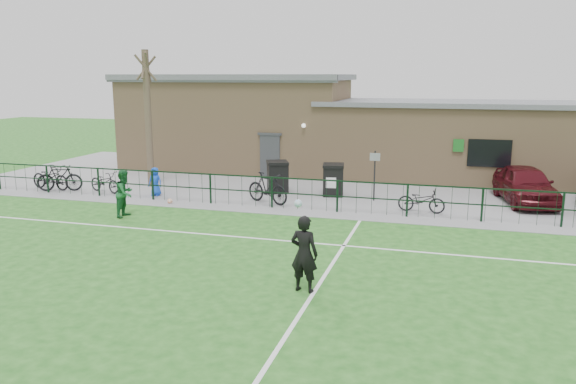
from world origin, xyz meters
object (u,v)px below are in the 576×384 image
(sign_post, at_px, (374,176))
(bicycle_a, at_px, (50,177))
(bicycle_e, at_px, (421,200))
(bicycle_d, at_px, (268,188))
(bare_tree, at_px, (148,120))
(spectator_child, at_px, (155,181))
(car_maroon, at_px, (525,184))
(wheelie_bin_right, at_px, (333,181))
(bicycle_c, at_px, (105,182))
(outfield_player, at_px, (125,193))
(wheelie_bin_left, at_px, (278,178))
(ball_ground, at_px, (170,201))
(bicycle_b, at_px, (59,178))

(sign_post, bearing_deg, bicycle_a, -173.21)
(bicycle_e, bearing_deg, bicycle_d, 98.22)
(bare_tree, height_order, spectator_child, bare_tree)
(car_maroon, bearing_deg, bicycle_d, -173.46)
(wheelie_bin_right, relative_size, sign_post, 0.62)
(bicycle_c, height_order, outfield_player, outfield_player)
(spectator_child, bearing_deg, bicycle_e, -1.03)
(wheelie_bin_left, relative_size, bicycle_e, 0.74)
(wheelie_bin_left, distance_m, bicycle_d, 2.17)
(sign_post, bearing_deg, bare_tree, 178.57)
(spectator_child, distance_m, ball_ground, 1.76)
(bare_tree, distance_m, outfield_player, 5.91)
(sign_post, height_order, bicycle_a, sign_post)
(wheelie_bin_right, distance_m, bicycle_a, 12.31)
(sign_post, distance_m, bicycle_a, 13.97)
(bicycle_e, xyz_separation_m, outfield_player, (-10.04, -3.44, 0.37))
(bare_tree, height_order, bicycle_d, bare_tree)
(bicycle_b, distance_m, bicycle_c, 2.03)
(wheelie_bin_right, xyz_separation_m, bicycle_e, (3.67, -2.00, -0.17))
(wheelie_bin_right, relative_size, bicycle_e, 0.73)
(bicycle_b, height_order, spectator_child, spectator_child)
(car_maroon, height_order, bicycle_c, car_maroon)
(bicycle_e, bearing_deg, wheelie_bin_left, 78.47)
(wheelie_bin_left, distance_m, spectator_child, 5.10)
(sign_post, xyz_separation_m, bicycle_b, (-13.23, -1.87, -0.42))
(car_maroon, bearing_deg, bicycle_b, 179.29)
(wheelie_bin_right, height_order, spectator_child, wheelie_bin_right)
(sign_post, relative_size, car_maroon, 0.47)
(bare_tree, height_order, outfield_player, bare_tree)
(bicycle_b, bearing_deg, wheelie_bin_right, -97.85)
(car_maroon, xyz_separation_m, ball_ground, (-13.28, -3.92, -0.65))
(bicycle_b, xyz_separation_m, spectator_child, (4.41, 0.33, 0.01))
(bicycle_c, bearing_deg, ball_ground, -90.44)
(bare_tree, distance_m, bicycle_e, 12.34)
(bicycle_d, bearing_deg, outfield_player, 152.53)
(car_maroon, relative_size, bicycle_e, 2.54)
(car_maroon, distance_m, bicycle_b, 19.19)
(bare_tree, distance_m, wheelie_bin_right, 8.62)
(wheelie_bin_left, bearing_deg, bicycle_a, 168.68)
(bare_tree, relative_size, bicycle_b, 3.11)
(bare_tree, distance_m, sign_post, 10.24)
(bare_tree, height_order, bicycle_a, bare_tree)
(bicycle_b, relative_size, spectator_child, 1.63)
(bicycle_a, bearing_deg, wheelie_bin_left, -68.93)
(bicycle_d, distance_m, ball_ground, 3.85)
(bicycle_e, xyz_separation_m, spectator_child, (-10.73, -0.08, 0.15))
(wheelie_bin_left, distance_m, bicycle_b, 9.37)
(wheelie_bin_right, bearing_deg, spectator_child, -173.69)
(bare_tree, relative_size, bicycle_a, 2.96)
(car_maroon, bearing_deg, bicycle_c, 179.27)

